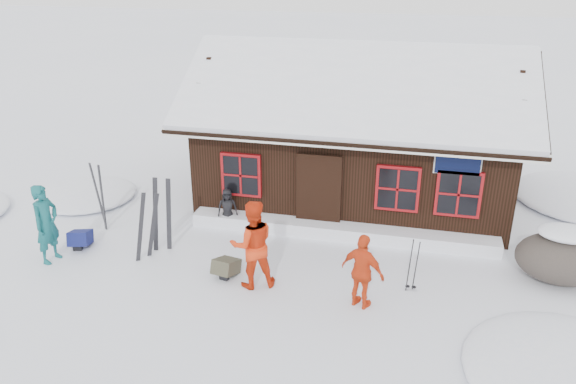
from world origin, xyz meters
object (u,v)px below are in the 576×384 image
(skier_crouched, at_px, (227,208))
(backpack_olive, at_px, (226,270))
(ski_poles, at_px, (413,266))
(boulder, at_px, (563,257))
(skier_orange_left, at_px, (252,244))
(skier_teal, at_px, (46,224))
(backpack_blue, at_px, (81,241))
(skier_orange_right, at_px, (363,272))
(ski_pair_left, at_px, (147,227))

(skier_crouched, bearing_deg, backpack_olive, -93.70)
(skier_crouched, height_order, ski_poles, ski_poles)
(boulder, bearing_deg, ski_poles, -160.02)
(skier_orange_left, height_order, ski_poles, skier_orange_left)
(skier_teal, distance_m, backpack_blue, 1.08)
(skier_orange_right, bearing_deg, ski_pair_left, 14.66)
(boulder, height_order, ski_poles, ski_poles)
(skier_orange_left, bearing_deg, skier_crouched, -86.07)
(backpack_olive, bearing_deg, ski_poles, 16.19)
(skier_orange_left, xyz_separation_m, skier_orange_right, (2.31, -0.26, -0.18))
(skier_teal, xyz_separation_m, ski_poles, (8.06, 0.62, -0.36))
(boulder, distance_m, backpack_olive, 7.20)
(boulder, bearing_deg, ski_pair_left, -173.06)
(skier_crouched, distance_m, ski_poles, 5.09)
(ski_poles, bearing_deg, ski_pair_left, 179.78)
(backpack_blue, bearing_deg, backpack_olive, -23.65)
(skier_orange_right, height_order, backpack_blue, skier_orange_right)
(skier_teal, height_order, skier_crouched, skier_teal)
(skier_orange_right, distance_m, backpack_blue, 6.90)
(skier_orange_right, relative_size, ski_poles, 1.30)
(skier_crouched, distance_m, boulder, 7.83)
(skier_crouched, height_order, boulder, boulder)
(backpack_olive, bearing_deg, skier_teal, -165.32)
(skier_teal, height_order, backpack_olive, skier_teal)
(skier_teal, xyz_separation_m, backpack_blue, (0.30, 0.71, -0.77))
(skier_orange_right, height_order, backpack_olive, skier_orange_right)
(skier_orange_left, bearing_deg, skier_teal, -24.90)
(ski_pair_left, bearing_deg, backpack_blue, 144.47)
(skier_teal, relative_size, boulder, 0.97)
(boulder, relative_size, ski_pair_left, 1.16)
(skier_orange_right, relative_size, ski_pair_left, 0.96)
(ski_pair_left, bearing_deg, skier_crouched, 23.87)
(skier_orange_left, xyz_separation_m, ski_pair_left, (-2.68, 0.58, -0.18))
(skier_teal, distance_m, skier_crouched, 4.26)
(boulder, height_order, backpack_blue, boulder)
(skier_crouched, height_order, ski_pair_left, ski_pair_left)
(skier_orange_left, relative_size, ski_pair_left, 1.17)
(backpack_blue, bearing_deg, ski_pair_left, -19.11)
(backpack_olive, bearing_deg, skier_orange_left, -5.54)
(ski_pair_left, bearing_deg, ski_poles, -33.63)
(ski_poles, bearing_deg, backpack_blue, 179.34)
(boulder, bearing_deg, skier_teal, -171.12)
(skier_orange_right, distance_m, ski_pair_left, 5.06)
(skier_teal, bearing_deg, skier_orange_right, -84.58)
(ski_pair_left, relative_size, backpack_blue, 2.72)
(boulder, xyz_separation_m, backpack_blue, (-10.86, -1.03, -0.41))
(skier_teal, relative_size, ski_pair_left, 1.12)
(skier_orange_left, xyz_separation_m, ski_poles, (3.27, 0.56, -0.40))
(skier_teal, height_order, skier_orange_left, skier_orange_left)
(skier_orange_left, height_order, boulder, skier_orange_left)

